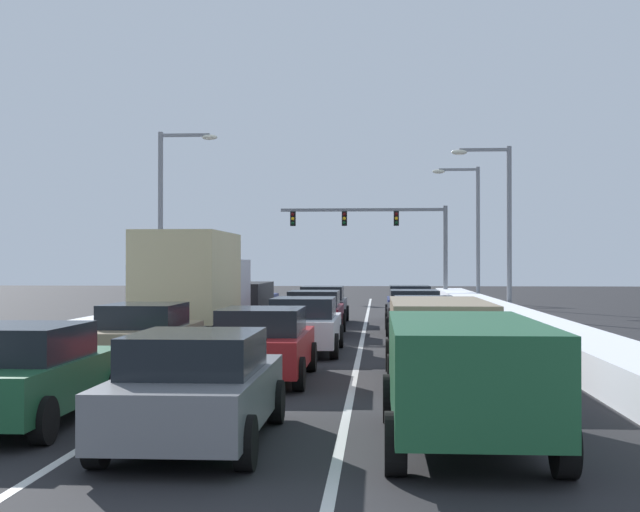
# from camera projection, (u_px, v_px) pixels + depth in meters

# --- Properties ---
(ground_plane) EXTENTS (136.14, 136.14, 0.00)m
(ground_plane) POSITION_uv_depth(u_px,v_px,m) (305.00, 344.00, 26.84)
(ground_plane) COLOR black
(lane_stripe_between_right_lane_and_center_lane) EXTENTS (0.14, 57.60, 0.01)m
(lane_stripe_between_right_lane_and_center_lane) POSITION_uv_depth(u_px,v_px,m) (364.00, 331.00, 31.95)
(lane_stripe_between_right_lane_and_center_lane) COLOR silver
(lane_stripe_between_right_lane_and_center_lane) RESTS_ON ground
(lane_stripe_between_center_lane_and_left_lane) EXTENTS (0.14, 57.60, 0.01)m
(lane_stripe_between_center_lane_and_left_lane) POSITION_uv_depth(u_px,v_px,m) (270.00, 330.00, 32.17)
(lane_stripe_between_center_lane_and_left_lane) COLOR silver
(lane_stripe_between_center_lane_and_left_lane) RESTS_ON ground
(snow_bank_right_shoulder) EXTENTS (1.73, 57.60, 0.75)m
(snow_bank_right_shoulder) POSITION_uv_depth(u_px,v_px,m) (513.00, 321.00, 31.61)
(snow_bank_right_shoulder) COLOR white
(snow_bank_right_shoulder) RESTS_ON ground
(snow_bank_left_shoulder) EXTENTS (1.73, 57.60, 0.59)m
(snow_bank_left_shoulder) POSITION_uv_depth(u_px,v_px,m) (127.00, 322.00, 32.52)
(snow_bank_left_shoulder) COLOR white
(snow_bank_left_shoulder) RESTS_ON ground
(suv_green_right_lane_nearest) EXTENTS (2.16, 4.90, 1.67)m
(suv_green_right_lane_nearest) POSITION_uv_depth(u_px,v_px,m) (465.00, 370.00, 11.78)
(suv_green_right_lane_nearest) COLOR #1E5633
(suv_green_right_lane_nearest) RESTS_ON ground
(suv_tan_right_lane_second) EXTENTS (2.16, 4.90, 1.67)m
(suv_tan_right_lane_second) POSITION_uv_depth(u_px,v_px,m) (439.00, 333.00, 18.18)
(suv_tan_right_lane_second) COLOR #937F60
(suv_tan_right_lane_second) RESTS_ON ground
(sedan_silver_right_lane_third) EXTENTS (2.00, 4.50, 1.51)m
(sedan_silver_right_lane_third) POSITION_uv_depth(u_px,v_px,m) (424.00, 323.00, 24.74)
(sedan_silver_right_lane_third) COLOR #B7BABF
(sedan_silver_right_lane_third) RESTS_ON ground
(sedan_black_right_lane_fourth) EXTENTS (2.00, 4.50, 1.51)m
(sedan_black_right_lane_fourth) POSITION_uv_depth(u_px,v_px,m) (414.00, 311.00, 30.90)
(sedan_black_right_lane_fourth) COLOR black
(sedan_black_right_lane_fourth) RESTS_ON ground
(sedan_navy_right_lane_fifth) EXTENTS (2.00, 4.50, 1.51)m
(sedan_navy_right_lane_fifth) POSITION_uv_depth(u_px,v_px,m) (409.00, 303.00, 37.05)
(sedan_navy_right_lane_fifth) COLOR navy
(sedan_navy_right_lane_fifth) RESTS_ON ground
(sedan_gray_center_lane_nearest) EXTENTS (2.00, 4.50, 1.51)m
(sedan_gray_center_lane_nearest) POSITION_uv_depth(u_px,v_px,m) (197.00, 387.00, 11.96)
(sedan_gray_center_lane_nearest) COLOR slate
(sedan_gray_center_lane_nearest) RESTS_ON ground
(sedan_red_center_lane_second) EXTENTS (2.00, 4.50, 1.51)m
(sedan_red_center_lane_second) POSITION_uv_depth(u_px,v_px,m) (263.00, 344.00, 18.42)
(sedan_red_center_lane_second) COLOR maroon
(sedan_red_center_lane_second) RESTS_ON ground
(sedan_white_center_lane_third) EXTENTS (2.00, 4.50, 1.51)m
(sedan_white_center_lane_third) POSITION_uv_depth(u_px,v_px,m) (304.00, 325.00, 24.04)
(sedan_white_center_lane_third) COLOR silver
(sedan_white_center_lane_third) RESTS_ON ground
(sedan_maroon_center_lane_fourth) EXTENTS (2.00, 4.50, 1.51)m
(sedan_maroon_center_lane_fourth) POSITION_uv_depth(u_px,v_px,m) (314.00, 313.00, 29.99)
(sedan_maroon_center_lane_fourth) COLOR maroon
(sedan_maroon_center_lane_fourth) RESTS_ON ground
(sedan_charcoal_center_lane_fifth) EXTENTS (2.00, 4.50, 1.51)m
(sedan_charcoal_center_lane_fifth) POSITION_uv_depth(u_px,v_px,m) (323.00, 305.00, 35.85)
(sedan_charcoal_center_lane_fifth) COLOR #38383D
(sedan_charcoal_center_lane_fifth) RESTS_ON ground
(sedan_green_left_lane_nearest) EXTENTS (2.00, 4.50, 1.51)m
(sedan_green_left_lane_nearest) POSITION_uv_depth(u_px,v_px,m) (24.00, 374.00, 13.44)
(sedan_green_left_lane_nearest) COLOR #1E5633
(sedan_green_left_lane_nearest) RESTS_ON ground
(sedan_tan_left_lane_second) EXTENTS (2.00, 4.50, 1.51)m
(sedan_tan_left_lane_second) POSITION_uv_depth(u_px,v_px,m) (145.00, 336.00, 20.42)
(sedan_tan_left_lane_second) COLOR #937F60
(sedan_tan_left_lane_second) RESTS_ON ground
(box_truck_left_lane_third) EXTENTS (2.53, 7.20, 3.36)m
(box_truck_left_lane_third) POSITION_uv_depth(u_px,v_px,m) (195.00, 281.00, 27.21)
(box_truck_left_lane_third) COLOR #B7BABF
(box_truck_left_lane_third) RESTS_ON ground
(suv_black_left_lane_fourth) EXTENTS (2.16, 4.90, 1.67)m
(suv_black_left_lane_fourth) POSITION_uv_depth(u_px,v_px,m) (242.00, 299.00, 35.05)
(suv_black_left_lane_fourth) COLOR black
(suv_black_left_lane_fourth) RESTS_ON ground
(sedan_navy_left_lane_fifth) EXTENTS (2.00, 4.50, 1.51)m
(sedan_navy_left_lane_fifth) POSITION_uv_depth(u_px,v_px,m) (254.00, 299.00, 41.10)
(sedan_navy_left_lane_fifth) COLOR navy
(sedan_navy_left_lane_fifth) RESTS_ON ground
(traffic_light_gantry) EXTENTS (10.94, 0.47, 6.20)m
(traffic_light_gantry) POSITION_uv_depth(u_px,v_px,m) (387.00, 228.00, 58.03)
(traffic_light_gantry) COLOR slate
(traffic_light_gantry) RESTS_ON ground
(street_lamp_right_near) EXTENTS (2.66, 0.36, 7.65)m
(street_lamp_right_near) POSITION_uv_depth(u_px,v_px,m) (501.00, 214.00, 39.43)
(street_lamp_right_near) COLOR gray
(street_lamp_right_near) RESTS_ON ground
(street_lamp_right_mid) EXTENTS (2.66, 0.36, 7.88)m
(street_lamp_right_mid) POSITION_uv_depth(u_px,v_px,m) (471.00, 223.00, 49.90)
(street_lamp_right_mid) COLOR gray
(street_lamp_right_mid) RESTS_ON ground
(street_lamp_left_mid) EXTENTS (2.66, 0.36, 8.26)m
(street_lamp_left_mid) POSITION_uv_depth(u_px,v_px,m) (168.00, 207.00, 39.21)
(street_lamp_left_mid) COLOR gray
(street_lamp_left_mid) RESTS_ON ground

